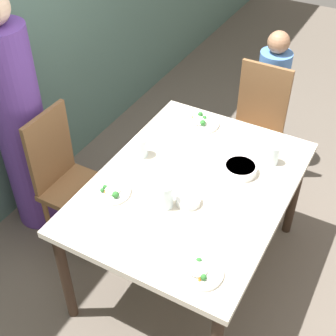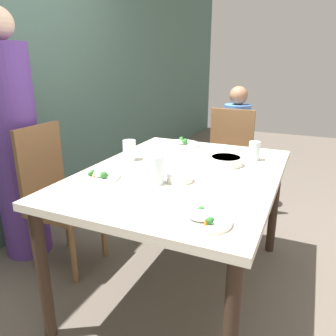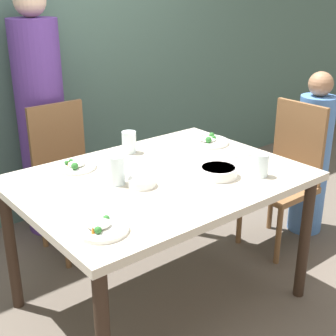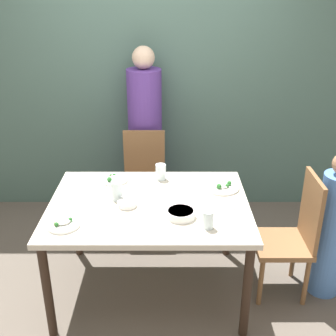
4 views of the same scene
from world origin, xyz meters
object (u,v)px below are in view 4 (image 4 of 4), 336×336
Objects in this scene: chair_child_spot at (293,234)px; glass_water_tall at (208,220)px; chair_adult_spot at (144,182)px; bowl_curry at (181,213)px; person_child at (332,231)px; person_adult at (145,141)px; plate_rice_adult at (222,187)px.

glass_water_tall is at bearing -63.87° from chair_child_spot.
chair_adult_spot is 4.97× the size of bowl_curry.
glass_water_tall is (-0.95, -0.33, 0.29)m from person_child.
chair_adult_spot is 1.44m from chair_child_spot.
chair_adult_spot is 1.33m from glass_water_tall.
chair_adult_spot is at bearing 148.35° from person_child.
person_child is 5.89× the size of bowl_curry.
person_adult is at bearing 90.00° from chair_adult_spot.
chair_child_spot is at bearing -37.58° from chair_adult_spot.
person_child is 1.04m from glass_water_tall.
chair_adult_spot is at bearing -127.58° from chair_child_spot.
bowl_curry is 1.64× the size of glass_water_tall.
chair_child_spot is at bearing 26.13° from glass_water_tall.
plate_rice_adult is (0.32, 0.42, -0.01)m from bowl_curry.
bowl_curry is 0.22m from glass_water_tall.
bowl_curry is at bearing 141.80° from glass_water_tall.
chair_adult_spot is 0.94m from plate_rice_adult.
person_adult is (0.00, 0.32, 0.28)m from chair_adult_spot.
chair_adult_spot is 1.00× the size of chair_child_spot.
chair_adult_spot is at bearing 111.57° from glass_water_tall.
person_child is 0.86m from plate_rice_adult.
chair_adult_spot reaches higher than bowl_curry.
chair_adult_spot reaches higher than glass_water_tall.
plate_rice_adult is (-0.79, 0.23, 0.25)m from person_child.
chair_child_spot reaches higher than glass_water_tall.
chair_child_spot reaches higher than plate_rice_adult.
person_child is at bearing 90.00° from chair_child_spot.
glass_water_tall is (0.47, -1.20, 0.32)m from chair_adult_spot.
person_adult is at bearing -136.51° from chair_child_spot.
person_child is at bearing 18.98° from glass_water_tall.
glass_water_tall is at bearing -68.43° from chair_adult_spot.
plate_rice_adult is at bearing 52.20° from bowl_curry.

